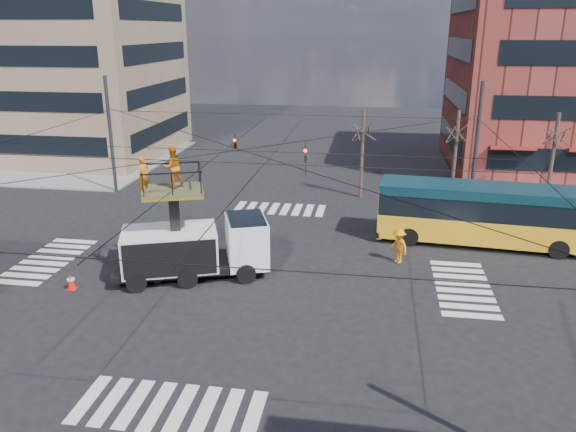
# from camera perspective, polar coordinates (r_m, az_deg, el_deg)

# --- Properties ---
(ground) EXTENTS (120.00, 120.00, 0.00)m
(ground) POSITION_cam_1_polar(r_m,az_deg,el_deg) (26.65, -4.49, -5.80)
(ground) COLOR black
(ground) RESTS_ON ground
(sidewalk_ne) EXTENTS (18.00, 18.00, 0.12)m
(sidewalk_ne) POSITION_cam_1_polar(r_m,az_deg,el_deg) (48.36, 27.00, 3.48)
(sidewalk_ne) COLOR slate
(sidewalk_ne) RESTS_ON ground
(sidewalk_nw) EXTENTS (18.00, 18.00, 0.12)m
(sidewalk_nw) POSITION_cam_1_polar(r_m,az_deg,el_deg) (53.15, -21.72, 5.39)
(sidewalk_nw) COLOR slate
(sidewalk_nw) RESTS_ON ground
(crosswalks) EXTENTS (22.40, 22.40, 0.02)m
(crosswalks) POSITION_cam_1_polar(r_m,az_deg,el_deg) (26.64, -4.49, -5.78)
(crosswalks) COLOR silver
(crosswalks) RESTS_ON ground
(overhead_network) EXTENTS (24.24, 24.24, 8.00)m
(overhead_network) POSITION_cam_1_polar(r_m,az_deg,el_deg) (25.58, -4.68, 3.37)
(overhead_network) COLOR #2D2D30
(overhead_network) RESTS_ON ground
(tree_a) EXTENTS (2.00, 2.00, 6.00)m
(tree_a) POSITION_cam_1_polar(r_m,az_deg,el_deg) (37.63, 7.64, 8.70)
(tree_a) COLOR #382B21
(tree_a) RESTS_ON ground
(tree_b) EXTENTS (2.00, 2.00, 6.00)m
(tree_b) POSITION_cam_1_polar(r_m,az_deg,el_deg) (37.99, 16.81, 8.17)
(tree_b) COLOR #382B21
(tree_b) RESTS_ON ground
(tree_c) EXTENTS (2.00, 2.00, 6.00)m
(tree_c) POSITION_cam_1_polar(r_m,az_deg,el_deg) (39.26, 25.57, 7.47)
(tree_c) COLOR #382B21
(tree_c) RESTS_ON ground
(utility_truck) EXTENTS (7.37, 4.54, 6.09)m
(utility_truck) POSITION_cam_1_polar(r_m,az_deg,el_deg) (25.85, -9.53, -1.97)
(utility_truck) COLOR black
(utility_truck) RESTS_ON ground
(city_bus) EXTENTS (11.48, 3.63, 3.20)m
(city_bus) POSITION_cam_1_polar(r_m,az_deg,el_deg) (31.24, 19.64, 0.24)
(city_bus) COLOR gold
(city_bus) RESTS_ON ground
(traffic_cone) EXTENTS (0.36, 0.36, 0.73)m
(traffic_cone) POSITION_cam_1_polar(r_m,az_deg,el_deg) (26.64, -21.18, -6.23)
(traffic_cone) COLOR #FF190A
(traffic_cone) RESTS_ON ground
(worker_ground) EXTENTS (0.90, 1.28, 2.02)m
(worker_ground) POSITION_cam_1_polar(r_m,az_deg,el_deg) (25.95, -13.39, -4.53)
(worker_ground) COLOR orange
(worker_ground) RESTS_ON ground
(flagger) EXTENTS (1.22, 1.27, 1.73)m
(flagger) POSITION_cam_1_polar(r_m,az_deg,el_deg) (27.94, 11.18, -3.01)
(flagger) COLOR orange
(flagger) RESTS_ON ground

